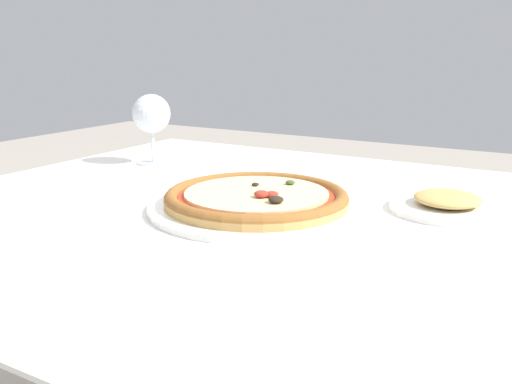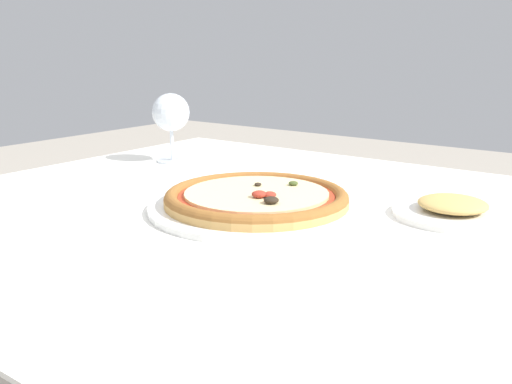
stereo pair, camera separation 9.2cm
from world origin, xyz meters
The scene contains 4 objects.
dining_table centered at (0.00, 0.00, 0.65)m, with size 1.37×1.01×0.73m.
pizza_plate centered at (-0.11, 0.00, 0.74)m, with size 0.35×0.35×0.04m.
wine_glass_far_left centered at (-0.50, 0.21, 0.84)m, with size 0.09×0.09×0.16m.
side_plate centered at (0.16, 0.15, 0.74)m, with size 0.18×0.18×0.03m.
Camera 1 is at (0.34, -0.77, 0.99)m, focal length 40.00 mm.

